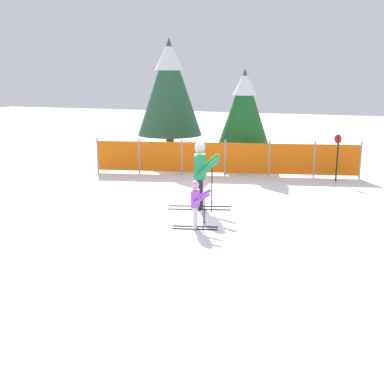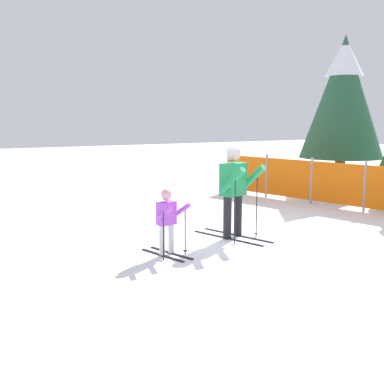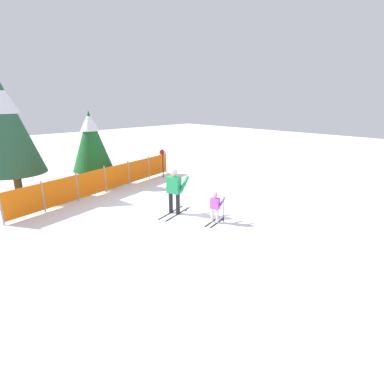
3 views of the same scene
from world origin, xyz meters
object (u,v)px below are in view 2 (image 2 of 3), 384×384
at_px(skier_adult, 234,183).
at_px(conifer_near, 343,95).
at_px(safety_fence, 365,186).
at_px(skier_child, 167,217).

height_order(skier_adult, conifer_near, conifer_near).
height_order(safety_fence, conifer_near, conifer_near).
xyz_separation_m(skier_child, conifer_near, (-3.74, 7.97, 2.24)).
distance_m(skier_adult, conifer_near, 7.44).
relative_size(skier_adult, safety_fence, 0.20).
relative_size(skier_child, safety_fence, 0.13).
xyz_separation_m(skier_adult, conifer_near, (-3.33, 6.38, 1.86)).
bearing_deg(safety_fence, skier_adult, -83.43).
relative_size(safety_fence, conifer_near, 1.85).
distance_m(safety_fence, conifer_near, 4.32).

